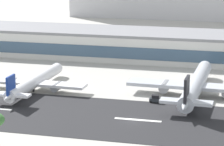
{
  "coord_description": "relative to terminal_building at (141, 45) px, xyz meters",
  "views": [
    {
      "loc": [
        26.19,
        -127.09,
        44.51
      ],
      "look_at": [
        -12.01,
        26.58,
        5.19
      ],
      "focal_mm": 87.34,
      "sensor_mm": 36.0,
      "label": 1
    }
  ],
  "objects": [
    {
      "name": "ground_plane",
      "position": [
        11.98,
        -72.42,
        -5.23
      ],
      "size": [
        1400.0,
        1400.0,
        0.0
      ],
      "primitive_type": "plane",
      "color": "#B2AFA8"
    },
    {
      "name": "airliner_navy_tail_gate_0",
      "position": [
        -22.28,
        -53.28,
        -2.56
      ],
      "size": [
        31.9,
        40.24,
        8.4
      ],
      "rotation": [
        0.0,
        0.0,
        1.53
      ],
      "color": "white",
      "rests_on": "ground_plane"
    },
    {
      "name": "service_baggage_tug_1",
      "position": [
        14.88,
        -55.88,
        -4.19
      ],
      "size": [
        3.21,
        1.91,
        2.2
      ],
      "rotation": [
        0.0,
        0.0,
        6.27
      ],
      "color": "#2D3338",
      "rests_on": "ground_plane"
    },
    {
      "name": "terminal_building",
      "position": [
        0.0,
        0.0,
        0.0
      ],
      "size": [
        148.16,
        24.23,
        10.46
      ],
      "color": "silver",
      "rests_on": "ground_plane"
    },
    {
      "name": "airliner_black_tail_gate_1",
      "position": [
        25.1,
        -47.63,
        -1.93
      ],
      "size": [
        40.03,
        49.66,
        10.36
      ],
      "rotation": [
        0.0,
        0.0,
        1.54
      ],
      "color": "silver",
      "rests_on": "ground_plane"
    },
    {
      "name": "runway_strip",
      "position": [
        11.98,
        -71.78,
        -5.19
      ],
      "size": [
        800.0,
        32.4,
        0.08
      ],
      "primitive_type": "cube",
      "color": "#262628",
      "rests_on": "ground_plane"
    },
    {
      "name": "runway_centreline_dash_4",
      "position": [
        13.13,
        -71.78,
        -5.15
      ],
      "size": [
        12.0,
        1.2,
        0.01
      ],
      "primitive_type": "cube",
      "color": "white",
      "rests_on": "runway_strip"
    }
  ]
}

